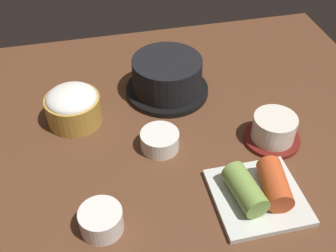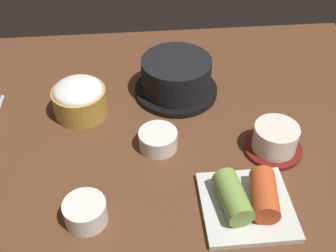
{
  "view_description": "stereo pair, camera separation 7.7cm",
  "coord_description": "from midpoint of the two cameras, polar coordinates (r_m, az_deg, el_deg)",
  "views": [
    {
      "loc": [
        -10.87,
        -57.55,
        56.54
      ],
      "look_at": [
        2.0,
        -2.0,
        5.0
      ],
      "focal_mm": 45.01,
      "sensor_mm": 36.0,
      "label": 1
    },
    {
      "loc": [
        -3.29,
        -58.78,
        56.54
      ],
      "look_at": [
        2.0,
        -2.0,
        5.0
      ],
      "focal_mm": 45.01,
      "sensor_mm": 36.0,
      "label": 2
    }
  ],
  "objects": [
    {
      "name": "side_bowl_near",
      "position": [
        0.66,
        -12.46,
        -12.49
      ],
      "size": [
        6.64,
        6.64,
        3.86
      ],
      "color": "white",
      "rests_on": "dining_table"
    },
    {
      "name": "kimchi_plate",
      "position": [
        0.68,
        9.07,
        -8.83
      ],
      "size": [
        14.24,
        14.24,
        5.09
      ],
      "color": "silver",
      "rests_on": "dining_table"
    },
    {
      "name": "stone_pot",
      "position": [
        0.87,
        -2.66,
        6.59
      ],
      "size": [
        17.31,
        17.31,
        8.01
      ],
      "color": "black",
      "rests_on": "dining_table"
    },
    {
      "name": "banchan_cup_center",
      "position": [
        0.76,
        -3.83,
        -2.01
      ],
      "size": [
        7.04,
        7.04,
        3.41
      ],
      "color": "white",
      "rests_on": "dining_table"
    },
    {
      "name": "dining_table",
      "position": [
        0.81,
        -4.43,
        -1.52
      ],
      "size": [
        100.0,
        76.0,
        2.0
      ],
      "primitive_type": "cube",
      "color": "#56331E",
      "rests_on": "ground"
    },
    {
      "name": "tea_cup_with_saucer",
      "position": [
        0.78,
        11.41,
        -0.63
      ],
      "size": [
        10.42,
        10.42,
        5.47
      ],
      "color": "maroon",
      "rests_on": "dining_table"
    },
    {
      "name": "rice_bowl",
      "position": [
        0.83,
        -15.36,
        2.57
      ],
      "size": [
        10.51,
        10.51,
        7.29
      ],
      "color": "#B78C38",
      "rests_on": "dining_table"
    }
  ]
}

